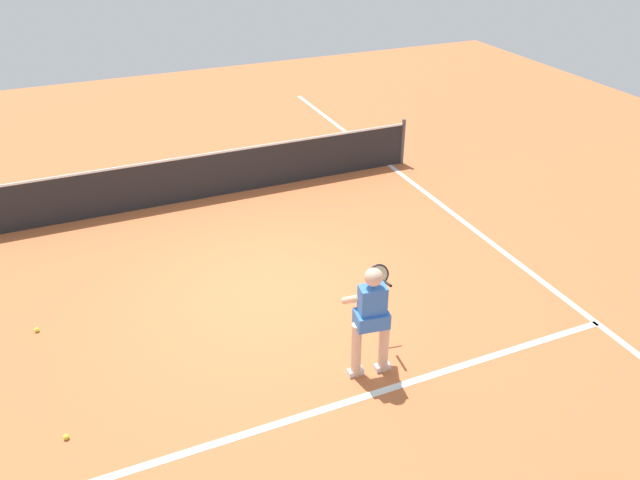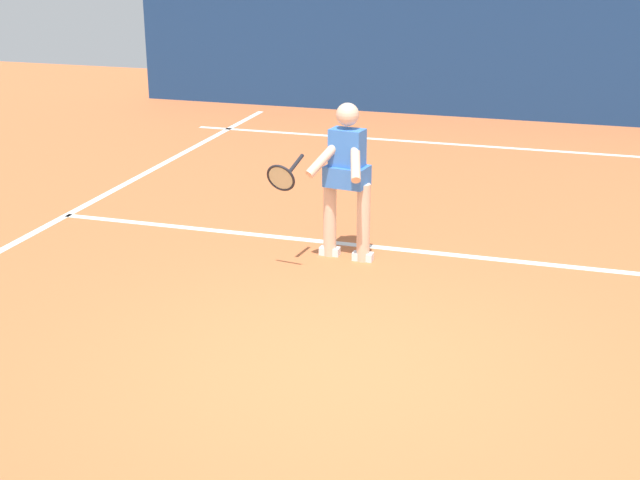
# 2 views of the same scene
# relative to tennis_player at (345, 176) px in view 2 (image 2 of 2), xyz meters

# --- Properties ---
(ground_plane) EXTENTS (25.70, 25.70, 0.00)m
(ground_plane) POSITION_rel_tennis_player_xyz_m (-0.56, 2.20, -0.85)
(ground_plane) COLOR #C66638
(court_back_wall) EXTENTS (12.92, 0.24, 2.18)m
(court_back_wall) POSITION_rel_tennis_player_xyz_m (-0.56, -7.39, 0.24)
(court_back_wall) COLOR navy
(court_back_wall) RESTS_ON ground
(baseline_marking) EXTENTS (8.92, 0.10, 0.01)m
(baseline_marking) POSITION_rel_tennis_player_xyz_m (-0.56, -5.19, -0.84)
(baseline_marking) COLOR white
(baseline_marking) RESTS_ON ground
(service_line_marking) EXTENTS (7.92, 0.10, 0.01)m
(service_line_marking) POSITION_rel_tennis_player_xyz_m (-0.56, -0.41, -0.84)
(service_line_marking) COLOR white
(service_line_marking) RESTS_ON ground
(tennis_player) EXTENTS (0.87, 0.91, 1.55)m
(tennis_player) POSITION_rel_tennis_player_xyz_m (0.00, 0.00, 0.00)
(tennis_player) COLOR beige
(tennis_player) RESTS_ON ground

